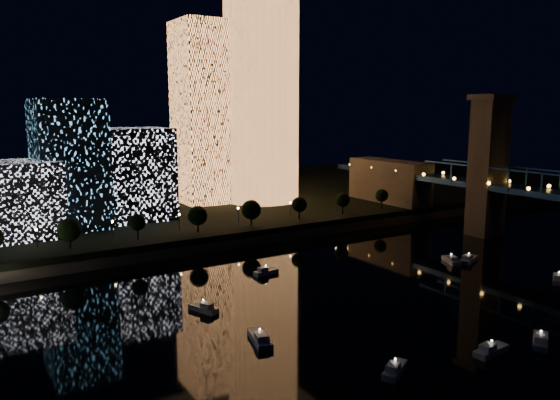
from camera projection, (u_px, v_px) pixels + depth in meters
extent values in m
plane|color=black|center=(480.00, 313.00, 121.72)|extent=(520.00, 520.00, 0.00)
cube|color=black|center=(196.00, 201.00, 255.53)|extent=(420.00, 160.00, 5.00)
cube|color=#6B5E4C|center=(285.00, 235.00, 190.26)|extent=(420.00, 6.00, 3.00)
cylinder|color=#F8964F|center=(262.00, 100.00, 234.19)|extent=(32.00, 32.00, 87.28)
cube|color=#F8964F|center=(206.00, 113.00, 232.70)|extent=(23.90, 23.90, 76.04)
cube|color=white|center=(132.00, 174.00, 198.70)|extent=(26.95, 22.80, 33.17)
cube|color=#4EA0D6|center=(69.00, 164.00, 184.78)|extent=(21.63, 28.12, 43.26)
cube|color=white|center=(20.00, 199.00, 170.93)|extent=(23.96, 21.79, 23.96)
cube|color=#6B5E4C|center=(488.00, 169.00, 193.41)|extent=(11.00, 9.00, 48.00)
cube|color=#6B5E4C|center=(492.00, 97.00, 189.28)|extent=(13.00, 11.00, 2.00)
cube|color=#6B5E4C|center=(389.00, 187.00, 237.42)|extent=(12.00, 40.00, 23.00)
cube|color=navy|center=(513.00, 181.00, 179.48)|extent=(0.50, 0.50, 7.00)
cube|color=navy|center=(455.00, 174.00, 199.62)|extent=(0.50, 0.50, 7.00)
sphere|color=#FFAA38|center=(489.00, 183.00, 187.05)|extent=(1.20, 1.20, 1.20)
sphere|color=#FFAA38|center=(396.00, 171.00, 224.80)|extent=(1.20, 1.20, 1.20)
cube|color=silver|center=(260.00, 339.00, 106.58)|extent=(5.05, 9.53, 1.20)
cube|color=silver|center=(262.00, 336.00, 105.12)|extent=(3.07, 3.66, 1.00)
sphere|color=white|center=(260.00, 329.00, 106.25)|extent=(0.36, 0.36, 0.36)
cube|color=silver|center=(540.00, 341.00, 105.57)|extent=(8.47, 6.69, 1.20)
cube|color=silver|center=(541.00, 338.00, 104.28)|extent=(3.62, 3.39, 1.00)
sphere|color=white|center=(541.00, 331.00, 105.24)|extent=(0.36, 0.36, 0.36)
cube|color=silver|center=(451.00, 261.00, 161.56)|extent=(5.90, 8.48, 1.20)
cube|color=silver|center=(453.00, 258.00, 160.18)|extent=(3.15, 3.49, 1.00)
sphere|color=white|center=(451.00, 254.00, 161.23)|extent=(0.36, 0.36, 0.36)
cube|color=silver|center=(491.00, 351.00, 101.30)|extent=(8.28, 3.36, 1.20)
cube|color=silver|center=(488.00, 347.00, 100.40)|extent=(3.02, 2.36, 1.00)
sphere|color=white|center=(492.00, 341.00, 100.97)|extent=(0.36, 0.36, 0.36)
cube|color=silver|center=(558.00, 279.00, 143.73)|extent=(8.81, 6.73, 1.20)
cube|color=silver|center=(559.00, 277.00, 142.42)|extent=(3.73, 3.45, 1.00)
sphere|color=white|center=(559.00, 272.00, 143.40)|extent=(0.36, 0.36, 0.36)
cube|color=silver|center=(468.00, 260.00, 162.41)|extent=(9.31, 5.92, 1.20)
cube|color=silver|center=(467.00, 257.00, 161.17)|extent=(3.74, 3.29, 1.00)
sphere|color=white|center=(469.00, 253.00, 162.08)|extent=(0.36, 0.36, 0.36)
cube|color=silver|center=(203.00, 309.00, 122.63)|extent=(4.95, 7.78, 1.20)
cube|color=silver|center=(207.00, 305.00, 121.80)|extent=(2.75, 3.13, 1.00)
sphere|color=white|center=(203.00, 300.00, 122.30)|extent=(0.36, 0.36, 0.36)
cube|color=silver|center=(395.00, 370.00, 93.82)|extent=(7.79, 5.86, 1.20)
cube|color=silver|center=(393.00, 367.00, 92.65)|extent=(3.28, 3.03, 1.00)
sphere|color=white|center=(395.00, 359.00, 93.49)|extent=(0.36, 0.36, 0.36)
cube|color=silver|center=(266.00, 272.00, 149.86)|extent=(7.28, 3.00, 1.20)
cube|color=silver|center=(263.00, 269.00, 149.03)|extent=(2.66, 2.09, 1.00)
sphere|color=white|center=(266.00, 265.00, 149.53)|extent=(0.36, 0.36, 0.36)
cylinder|color=black|center=(70.00, 242.00, 158.08)|extent=(0.70, 0.70, 4.00)
sphere|color=black|center=(69.00, 230.00, 157.50)|extent=(6.82, 6.82, 6.82)
cylinder|color=black|center=(138.00, 233.00, 168.45)|extent=(0.70, 0.70, 4.00)
sphere|color=black|center=(137.00, 222.00, 167.87)|extent=(5.20, 5.20, 5.20)
cylinder|color=black|center=(198.00, 226.00, 178.83)|extent=(0.70, 0.70, 4.00)
sphere|color=black|center=(198.00, 216.00, 178.25)|extent=(6.49, 6.49, 6.49)
cylinder|color=black|center=(251.00, 220.00, 189.20)|extent=(0.70, 0.70, 4.00)
sphere|color=black|center=(251.00, 210.00, 188.62)|extent=(6.87, 6.87, 6.87)
cylinder|color=black|center=(299.00, 214.00, 199.57)|extent=(0.70, 0.70, 4.00)
sphere|color=black|center=(299.00, 205.00, 198.99)|extent=(5.61, 5.61, 5.61)
cylinder|color=black|center=(342.00, 209.00, 209.94)|extent=(0.70, 0.70, 4.00)
sphere|color=black|center=(343.00, 200.00, 209.36)|extent=(5.50, 5.50, 5.50)
cylinder|color=black|center=(381.00, 204.00, 220.31)|extent=(0.70, 0.70, 4.00)
sphere|color=black|center=(382.00, 195.00, 219.74)|extent=(5.14, 5.14, 5.14)
cylinder|color=black|center=(37.00, 239.00, 158.88)|extent=(0.24, 0.24, 5.00)
sphere|color=#FFCC7F|center=(36.00, 230.00, 158.42)|extent=(0.70, 0.70, 0.70)
cylinder|color=black|center=(113.00, 230.00, 170.29)|extent=(0.24, 0.24, 5.00)
sphere|color=#FFCC7F|center=(113.00, 222.00, 169.83)|extent=(0.70, 0.70, 0.70)
cylinder|color=black|center=(180.00, 223.00, 181.70)|extent=(0.24, 0.24, 5.00)
sphere|color=#FFCC7F|center=(179.00, 214.00, 181.24)|extent=(0.70, 0.70, 0.70)
cylinder|color=black|center=(238.00, 216.00, 193.11)|extent=(0.24, 0.24, 5.00)
sphere|color=#FFCC7F|center=(238.00, 208.00, 192.65)|extent=(0.70, 0.70, 0.70)
cylinder|color=black|center=(290.00, 210.00, 204.52)|extent=(0.24, 0.24, 5.00)
sphere|color=#FFCC7F|center=(290.00, 203.00, 204.06)|extent=(0.70, 0.70, 0.70)
cylinder|color=black|center=(337.00, 205.00, 215.93)|extent=(0.24, 0.24, 5.00)
sphere|color=#FFCC7F|center=(337.00, 198.00, 215.47)|extent=(0.70, 0.70, 0.70)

